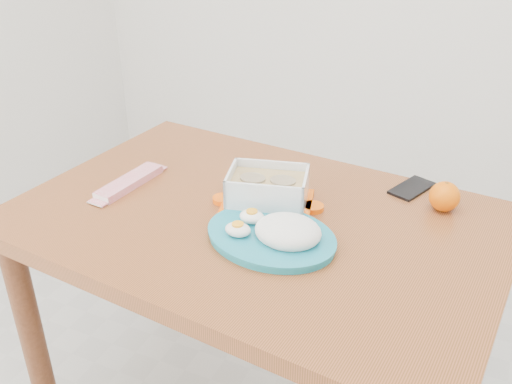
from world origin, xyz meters
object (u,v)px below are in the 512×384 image
at_px(rice_plate, 276,232).
at_px(smartphone, 412,188).
at_px(orange_fruit, 444,196).
at_px(food_container, 268,189).
at_px(dining_table, 256,256).

distance_m(rice_plate, smartphone, 0.41).
bearing_deg(rice_plate, orange_fruit, 53.43).
xyz_separation_m(food_container, rice_plate, (0.08, -0.13, -0.02)).
height_order(food_container, smartphone, food_container).
distance_m(dining_table, rice_plate, 0.18).
xyz_separation_m(dining_table, rice_plate, (0.08, -0.08, 0.14)).
height_order(dining_table, orange_fruit, orange_fruit).
bearing_deg(orange_fruit, dining_table, -151.96).
bearing_deg(smartphone, rice_plate, -99.84).
relative_size(food_container, rice_plate, 0.73).
height_order(dining_table, rice_plate, rice_plate).
height_order(food_container, rice_plate, food_container).
relative_size(food_container, orange_fruit, 3.40).
xyz_separation_m(orange_fruit, smartphone, (-0.08, 0.07, -0.03)).
relative_size(rice_plate, smartphone, 2.61).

